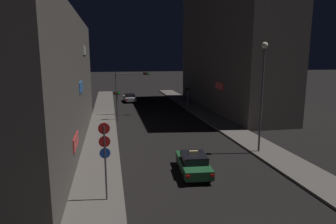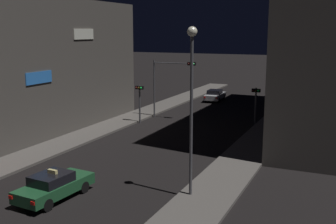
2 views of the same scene
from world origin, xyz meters
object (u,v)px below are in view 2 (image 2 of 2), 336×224
taxi (54,186)px  traffic_light_left_kerb (139,96)px  far_car (215,95)px  traffic_light_overhead (169,77)px  traffic_light_right_kerb (256,98)px  street_lamp_near_block (192,86)px

taxi → traffic_light_left_kerb: traffic_light_left_kerb is taller
far_car → traffic_light_overhead: traffic_light_overhead is taller
traffic_light_right_kerb → taxi: bearing=-104.0°
far_car → traffic_light_right_kerb: (7.57, -11.07, 1.76)m
traffic_light_right_kerb → street_lamp_near_block: bearing=-87.3°
far_car → traffic_light_overhead: bearing=-94.2°
taxi → traffic_light_right_kerb: traffic_light_right_kerb is taller
traffic_light_overhead → traffic_light_left_kerb: (-1.64, -3.16, -1.55)m
taxi → street_lamp_near_block: size_ratio=0.52×
far_car → street_lamp_near_block: bearing=-74.4°
far_car → taxi: bearing=-86.6°
far_car → street_lamp_near_block: 31.91m
street_lamp_near_block → traffic_light_overhead: bearing=117.4°
traffic_light_overhead → far_car: bearing=85.8°
taxi → traffic_light_left_kerb: size_ratio=1.24×
far_car → traffic_light_left_kerb: (-2.54, -15.40, 1.91)m
taxi → far_car: (-2.00, 33.44, -0.00)m
taxi → street_lamp_near_block: 8.89m
traffic_light_left_kerb → traffic_light_right_kerb: bearing=23.2°
far_car → street_lamp_near_block: size_ratio=0.52×
traffic_light_overhead → street_lamp_near_block: bearing=-62.6°
taxi → traffic_light_right_kerb: (5.56, 22.38, 1.75)m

